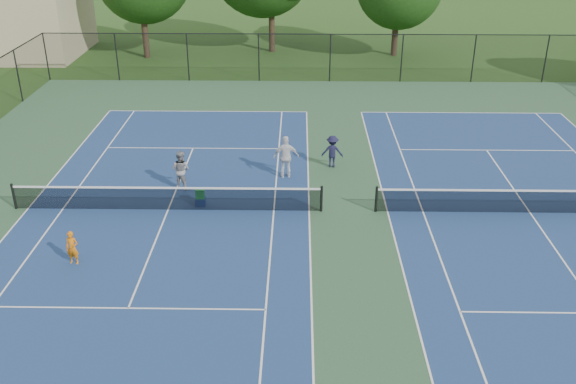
{
  "coord_description": "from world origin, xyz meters",
  "views": [
    {
      "loc": [
        -1.94,
        -22.03,
        11.48
      ],
      "look_at": [
        -2.32,
        -1.0,
        1.3
      ],
      "focal_mm": 40.0,
      "sensor_mm": 36.0,
      "label": 1
    }
  ],
  "objects_px": {
    "clapboard_house": "(9,11)",
    "child_player": "(72,248)",
    "ball_crate": "(201,202)",
    "bystander_b": "(332,151)",
    "instructor": "(181,170)",
    "ball_hopper": "(200,194)",
    "bystander_a": "(286,157)"
  },
  "relations": [
    {
      "from": "bystander_a",
      "to": "ball_hopper",
      "type": "distance_m",
      "value": 4.35
    },
    {
      "from": "ball_hopper",
      "to": "clapboard_house",
      "type": "bearing_deg",
      "value": 124.99
    },
    {
      "from": "clapboard_house",
      "to": "child_player",
      "type": "height_order",
      "value": "clapboard_house"
    },
    {
      "from": "ball_crate",
      "to": "bystander_b",
      "type": "bearing_deg",
      "value": 36.43
    },
    {
      "from": "bystander_a",
      "to": "bystander_b",
      "type": "bearing_deg",
      "value": -155.96
    },
    {
      "from": "bystander_b",
      "to": "ball_hopper",
      "type": "relative_size",
      "value": 3.87
    },
    {
      "from": "child_player",
      "to": "bystander_a",
      "type": "bearing_deg",
      "value": 53.65
    },
    {
      "from": "bystander_a",
      "to": "bystander_b",
      "type": "height_order",
      "value": "bystander_a"
    },
    {
      "from": "instructor",
      "to": "ball_hopper",
      "type": "bearing_deg",
      "value": 144.98
    },
    {
      "from": "child_player",
      "to": "ball_crate",
      "type": "bearing_deg",
      "value": 57.86
    },
    {
      "from": "bystander_a",
      "to": "ball_crate",
      "type": "bearing_deg",
      "value": 34.88
    },
    {
      "from": "child_player",
      "to": "instructor",
      "type": "distance_m",
      "value": 6.46
    },
    {
      "from": "bystander_b",
      "to": "instructor",
      "type": "bearing_deg",
      "value": 25.04
    },
    {
      "from": "instructor",
      "to": "child_player",
      "type": "bearing_deg",
      "value": 88.91
    },
    {
      "from": "clapboard_house",
      "to": "ball_hopper",
      "type": "bearing_deg",
      "value": -55.01
    },
    {
      "from": "instructor",
      "to": "bystander_a",
      "type": "relative_size",
      "value": 0.89
    },
    {
      "from": "child_player",
      "to": "ball_hopper",
      "type": "xyz_separation_m",
      "value": [
        3.62,
        4.3,
        -0.07
      ]
    },
    {
      "from": "child_player",
      "to": "ball_hopper",
      "type": "distance_m",
      "value": 5.63
    },
    {
      "from": "child_player",
      "to": "bystander_b",
      "type": "height_order",
      "value": "bystander_b"
    },
    {
      "from": "clapboard_house",
      "to": "child_player",
      "type": "xyz_separation_m",
      "value": [
        13.59,
        -28.9,
        -2.5
      ]
    },
    {
      "from": "clapboard_house",
      "to": "child_player",
      "type": "relative_size",
      "value": 9.13
    },
    {
      "from": "instructor",
      "to": "bystander_b",
      "type": "bearing_deg",
      "value": -136.74
    },
    {
      "from": "bystander_b",
      "to": "ball_crate",
      "type": "relative_size",
      "value": 3.78
    },
    {
      "from": "child_player",
      "to": "bystander_b",
      "type": "relative_size",
      "value": 0.81
    },
    {
      "from": "bystander_b",
      "to": "clapboard_house",
      "type": "bearing_deg",
      "value": -37.78
    },
    {
      "from": "ball_hopper",
      "to": "child_player",
      "type": "bearing_deg",
      "value": -130.1
    },
    {
      "from": "clapboard_house",
      "to": "instructor",
      "type": "distance_m",
      "value": 28.24
    },
    {
      "from": "ball_crate",
      "to": "ball_hopper",
      "type": "distance_m",
      "value": 0.35
    },
    {
      "from": "clapboard_house",
      "to": "ball_crate",
      "type": "relative_size",
      "value": 27.78
    },
    {
      "from": "clapboard_house",
      "to": "bystander_b",
      "type": "bearing_deg",
      "value": -42.5
    },
    {
      "from": "clapboard_house",
      "to": "ball_crate",
      "type": "distance_m",
      "value": 30.17
    },
    {
      "from": "bystander_a",
      "to": "ball_crate",
      "type": "xyz_separation_m",
      "value": [
        -3.31,
        -2.8,
        -0.77
      ]
    }
  ]
}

